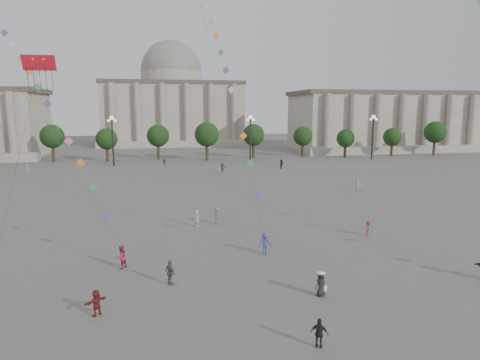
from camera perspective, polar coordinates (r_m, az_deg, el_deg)
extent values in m
plane|color=#5D5A57|center=(27.96, 2.23, -16.08)|extent=(360.00, 360.00, 0.00)
cube|color=#A59C8A|center=(144.38, 23.19, 7.10)|extent=(80.00, 22.00, 16.00)
cube|color=brown|center=(144.39, 23.42, 10.50)|extent=(81.60, 22.44, 1.20)
cube|color=#A59C8A|center=(134.21, 26.10, 3.77)|extent=(84.00, 4.00, 2.00)
cube|color=#A59C8A|center=(154.66, -8.99, 8.59)|extent=(46.00, 30.00, 20.00)
cube|color=brown|center=(154.89, -9.09, 12.51)|extent=(46.92, 30.60, 1.20)
cube|color=#A59C8A|center=(138.11, -8.62, 4.76)|extent=(48.30, 4.00, 2.00)
cylinder|color=#A59C8A|center=(155.00, -9.11, 13.21)|extent=(21.00, 21.00, 5.00)
sphere|color=gray|center=(155.19, -9.14, 14.13)|extent=(21.00, 21.00, 21.00)
cylinder|color=#34261A|center=(105.84, -24.22, 3.05)|extent=(0.70, 0.70, 3.52)
sphere|color=black|center=(105.55, -24.36, 5.03)|extent=(5.12, 5.12, 5.12)
cylinder|color=#34261A|center=(103.77, -17.75, 3.32)|extent=(0.70, 0.70, 3.52)
sphere|color=black|center=(103.47, -17.85, 5.34)|extent=(5.12, 5.12, 5.12)
cylinder|color=#34261A|center=(103.05, -11.10, 3.55)|extent=(0.70, 0.70, 3.52)
sphere|color=black|center=(102.75, -11.17, 5.59)|extent=(5.12, 5.12, 5.12)
cylinder|color=#34261A|center=(103.73, -4.45, 3.74)|extent=(0.70, 0.70, 3.52)
sphere|color=black|center=(103.43, -4.48, 5.77)|extent=(5.12, 5.12, 5.12)
cylinder|color=#34261A|center=(105.78, 2.03, 3.87)|extent=(0.70, 0.70, 3.52)
sphere|color=black|center=(105.49, 2.05, 5.86)|extent=(5.12, 5.12, 5.12)
cylinder|color=#34261A|center=(109.12, 8.20, 3.95)|extent=(0.70, 0.70, 3.52)
sphere|color=black|center=(108.83, 8.24, 5.88)|extent=(5.12, 5.12, 5.12)
cylinder|color=#34261A|center=(113.63, 13.94, 3.99)|extent=(0.70, 0.70, 3.52)
sphere|color=black|center=(113.35, 14.01, 5.84)|extent=(5.12, 5.12, 5.12)
cylinder|color=#34261A|center=(119.18, 19.19, 3.98)|extent=(0.70, 0.70, 3.52)
sphere|color=black|center=(118.92, 19.29, 5.75)|extent=(5.12, 5.12, 5.12)
cylinder|color=#34261A|center=(125.64, 23.94, 3.95)|extent=(0.70, 0.70, 3.52)
sphere|color=black|center=(125.39, 24.05, 5.62)|extent=(5.12, 5.12, 5.12)
cylinder|color=#262628|center=(95.24, -16.60, 4.82)|extent=(0.36, 0.36, 10.00)
sphere|color=#FFE5B2|center=(95.00, -16.74, 7.95)|extent=(0.90, 0.90, 0.90)
sphere|color=#FFE5B2|center=(95.08, -17.15, 7.57)|extent=(0.60, 0.60, 0.60)
sphere|color=#FFE5B2|center=(94.95, -16.30, 7.60)|extent=(0.60, 0.60, 0.60)
cylinder|color=#262628|center=(97.07, 1.39, 5.29)|extent=(0.36, 0.36, 10.00)
sphere|color=#FFE5B2|center=(96.83, 1.40, 8.36)|extent=(0.90, 0.90, 0.90)
sphere|color=#FFE5B2|center=(96.70, 0.99, 8.01)|extent=(0.60, 0.60, 0.60)
sphere|color=#FFE5B2|center=(97.00, 1.80, 8.01)|extent=(0.60, 0.60, 0.60)
cylinder|color=#262628|center=(107.58, 17.26, 5.28)|extent=(0.36, 0.36, 10.00)
sphere|color=#FFE5B2|center=(107.37, 17.39, 8.04)|extent=(0.90, 0.90, 0.90)
sphere|color=#FFE5B2|center=(107.05, 17.05, 7.74)|extent=(0.60, 0.60, 0.60)
sphere|color=#FFE5B2|center=(107.71, 17.71, 7.71)|extent=(0.60, 0.60, 0.60)
imported|color=navy|center=(92.97, -10.06, 2.34)|extent=(0.92, 0.41, 1.54)
imported|color=white|center=(79.40, -2.80, 1.27)|extent=(1.35, 1.24, 1.50)
imported|color=slate|center=(45.28, -3.08, -4.80)|extent=(1.28, 0.87, 1.82)
imported|color=white|center=(66.01, 15.32, -0.68)|extent=(1.58, 1.09, 1.64)
imported|color=maroon|center=(43.07, 16.73, -6.18)|extent=(1.01, 1.10, 1.48)
imported|color=black|center=(87.88, 5.53, 2.15)|extent=(1.48, 1.74, 1.89)
imported|color=beige|center=(89.62, -26.43, 1.30)|extent=(0.70, 0.75, 1.73)
imported|color=#5E5F63|center=(82.53, -2.35, 1.70)|extent=(1.79, 1.18, 1.85)
imported|color=silver|center=(44.63, -5.75, -5.11)|extent=(0.62, 0.74, 1.72)
imported|color=black|center=(23.45, 10.55, -19.44)|extent=(0.98, 0.80, 1.56)
imported|color=maroon|center=(27.49, -18.60, -15.25)|extent=(1.43, 1.27, 1.57)
imported|color=#59595D|center=(30.62, -9.28, -12.07)|extent=(0.91, 1.10, 1.76)
imported|color=#A12B43|center=(34.29, -15.55, -9.88)|extent=(1.08, 1.10, 1.79)
imported|color=#3A4182|center=(36.20, 3.36, -8.45)|extent=(1.27, 0.82, 1.86)
imported|color=black|center=(29.06, 10.73, -13.45)|extent=(0.95, 0.81, 1.64)
cone|color=white|center=(28.76, 10.78, -11.98)|extent=(0.52, 0.52, 0.14)
cylinder|color=white|center=(28.78, 10.78, -12.09)|extent=(0.60, 0.60, 0.02)
cube|color=white|center=(29.13, 11.30, -13.99)|extent=(0.22, 0.10, 0.35)
cube|color=red|center=(33.57, -25.25, 13.96)|extent=(2.20, 0.54, 1.02)
cube|color=#188621|center=(33.64, -25.90, 14.33)|extent=(0.35, 0.20, 0.34)
cube|color=#1E41A6|center=(33.47, -24.70, 14.44)|extent=(0.35, 0.20, 0.34)
sphere|color=gold|center=(33.60, -25.91, 14.34)|extent=(0.20, 0.20, 0.20)
sphere|color=gold|center=(33.44, -24.72, 14.45)|extent=(0.20, 0.20, 0.20)
cylinder|color=#3F3F3F|center=(27.67, -27.82, 0.77)|extent=(0.02, 0.02, 18.49)
cube|color=#714F9F|center=(35.15, -17.40, -4.39)|extent=(0.76, 0.25, 0.76)
cube|color=#499E58|center=(36.51, -19.03, -0.88)|extent=(0.76, 0.25, 0.76)
cube|color=orange|center=(38.05, -20.51, 2.15)|extent=(0.76, 0.25, 0.76)
cube|color=pink|center=(39.71, -21.88, 4.81)|extent=(0.76, 0.25, 0.76)
cube|color=silver|center=(41.48, -23.13, 7.16)|extent=(0.76, 0.25, 0.76)
cube|color=#714F9F|center=(43.32, -24.29, 9.25)|extent=(0.76, 0.25, 0.76)
cube|color=#499E58|center=(45.23, -25.36, 11.11)|extent=(0.76, 0.25, 0.76)
cube|color=orange|center=(47.20, -26.35, 12.77)|extent=(0.76, 0.25, 0.76)
cube|color=pink|center=(49.21, -27.27, 14.26)|extent=(0.76, 0.25, 0.76)
cube|color=silver|center=(51.27, -28.13, 15.61)|extent=(0.76, 0.25, 0.76)
cube|color=#714F9F|center=(53.35, -28.92, 16.82)|extent=(0.76, 0.25, 0.76)
cube|color=#714F9F|center=(37.04, 2.33, -2.05)|extent=(0.76, 0.25, 0.76)
cube|color=#499E58|center=(38.46, 1.36, 2.23)|extent=(0.76, 0.25, 0.76)
cube|color=orange|center=(40.10, 0.45, 5.90)|extent=(0.76, 0.25, 0.76)
cube|color=pink|center=(41.90, -0.39, 9.11)|extent=(0.76, 0.25, 0.76)
cube|color=silver|center=(43.83, -1.17, 11.93)|extent=(0.76, 0.25, 0.76)
cube|color=#714F9F|center=(45.85, -1.90, 14.43)|extent=(0.76, 0.25, 0.76)
cube|color=#499E58|center=(47.96, -2.58, 16.65)|extent=(0.76, 0.25, 0.76)
cube|color=orange|center=(50.13, -3.21, 18.63)|extent=(0.76, 0.25, 0.76)
cube|color=pink|center=(52.35, -3.80, 20.40)|extent=(0.76, 0.25, 0.76)
cube|color=silver|center=(54.62, -4.36, 22.00)|extent=(0.76, 0.25, 0.76)
cube|color=#499E58|center=(73.82, 29.33, 20.02)|extent=(0.76, 0.25, 0.76)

